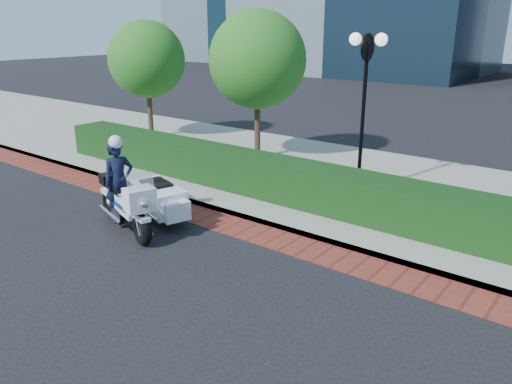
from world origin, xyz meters
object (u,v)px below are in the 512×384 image
Objects in this scene: tree_a at (147,60)px; tree_b at (257,60)px; police_motorcycle at (138,195)px; lamppost at (365,89)px.

tree_a is 5.50m from tree_b.
tree_b reaches higher than police_motorcycle.
tree_b is at bearing 119.47° from police_motorcycle.
tree_a reaches higher than lamppost.
tree_a is at bearing 172.59° from lamppost.
tree_b reaches higher than tree_a.
tree_b is at bearing 0.00° from tree_a.
lamppost is 1.58× the size of police_motorcycle.
tree_b is at bearing 163.89° from lamppost.
lamppost reaches higher than police_motorcycle.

